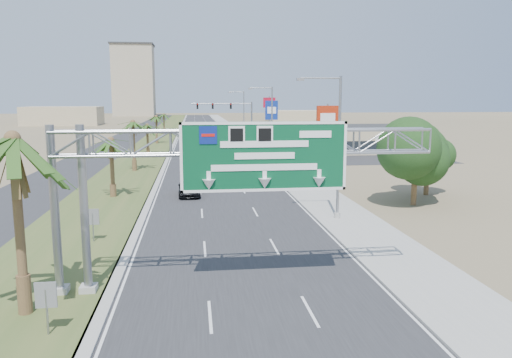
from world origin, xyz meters
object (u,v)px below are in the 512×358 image
Objects in this scene: car_mid_lane at (206,157)px; car_far at (189,136)px; car_left_lane at (189,187)px; pole_sign_blue at (272,113)px; pole_sign_red_far at (269,107)px; store_building at (347,140)px; car_right_lane at (235,148)px; sign_gantry at (227,155)px; palm_near at (13,140)px; pole_sign_red_near at (327,121)px; signal_mast at (240,121)px.

car_mid_lane reaches higher than car_far.
car_left_lane is 0.56× the size of pole_sign_blue.
pole_sign_blue is 0.94× the size of pole_sign_red_far.
pole_sign_red_far is (14.73, -16.54, 6.40)m from car_far.
store_building reaches higher than car_right_lane.
sign_gantry is at bearing -85.94° from car_left_lane.
car_left_lane is at bearing -110.00° from pole_sign_blue.
car_mid_lane is at bearing 84.02° from car_left_lane.
car_left_lane is at bearing -126.46° from store_building.
sign_gantry is 3.31× the size of car_right_lane.
sign_gantry is 8.41m from palm_near.
pole_sign_red_far is at bearing 90.58° from pole_sign_red_near.
sign_gantry is 58.55m from car_right_lane.
car_far is 23.06m from pole_sign_red_far.
signal_mast is 17.72m from car_mid_lane.
car_mid_lane is 0.48× the size of pole_sign_red_far.
sign_gantry is at bearing -95.74° from signal_mast.
pole_sign_red_far reaches higher than sign_gantry.
car_far is at bearing 106.78° from car_right_lane.
store_building is 2.14× the size of pole_sign_blue.
car_right_lane is at bearing -124.51° from pole_sign_red_far.
pole_sign_red_near reaches higher than car_mid_lane.
pole_sign_blue is (4.69, -4.50, 1.47)m from signal_mast.
sign_gantry is 3.54× the size of car_left_lane.
signal_mast is at bearing 77.57° from car_left_lane.
car_mid_lane is 13.12m from car_right_lane.
pole_sign_red_far is (-0.39, 38.32, 0.90)m from pole_sign_red_near.
pole_sign_blue reaches higher than store_building.
palm_near is 65.60m from signal_mast.
pole_sign_blue reaches higher than palm_near.
pole_sign_red_far is (14.13, 46.19, 6.26)m from car_left_lane.
pole_sign_blue is (-12.14, 1.47, 4.32)m from store_building.
pole_sign_red_far is (1.30, 10.92, 0.75)m from pole_sign_blue.
car_left_lane is 17.37m from pole_sign_red_near.
sign_gantry is 1.88× the size of pole_sign_red_far.
signal_mast reaches higher than car_mid_lane.
palm_near is 0.94× the size of pole_sign_red_far.
car_right_lane is 0.60× the size of pole_sign_blue.
car_right_lane is 1.11× the size of car_far.
car_left_lane is 48.71m from pole_sign_red_far.
pole_sign_red_near is at bearing 27.63° from car_left_lane.
car_far is (-2.51, 85.01, -5.39)m from sign_gantry.
sign_gantry reaches higher than car_left_lane.
signal_mast is at bearing 73.25° from car_mid_lane.
pole_sign_blue is at bearing 173.08° from store_building.
signal_mast is at bearing -132.99° from pole_sign_red_far.
car_mid_lane is 39.20m from car_far.
store_building is at bearing 27.72° from car_mid_lane.
palm_near is at bearing -101.40° from car_right_lane.
car_left_lane is at bearing -91.40° from car_mid_lane.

